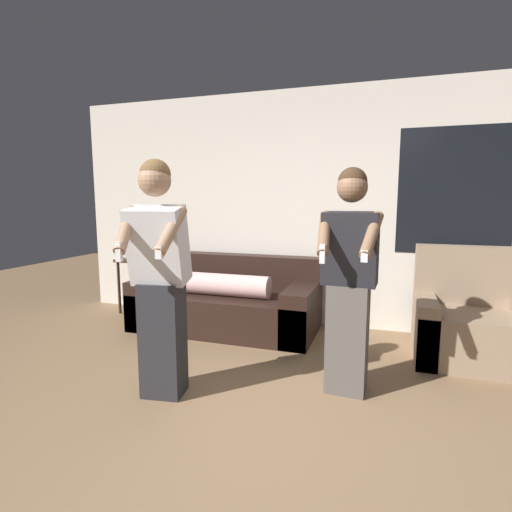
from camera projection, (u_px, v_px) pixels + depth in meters
ground_plane at (257, 475)px, 2.14m from camera, size 14.00×14.00×0.00m
wall_back at (334, 209)px, 4.53m from camera, size 6.51×0.07×2.70m
couch at (227, 303)px, 4.56m from camera, size 2.05×0.93×0.81m
armchair at (472, 324)px, 3.65m from camera, size 0.98×0.82×1.02m
side_table at (136, 269)px, 5.19m from camera, size 0.41×0.38×0.86m
person_left at (159, 278)px, 2.89m from camera, size 0.46×0.54×1.74m
person_right at (349, 280)px, 2.96m from camera, size 0.46×0.48×1.70m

